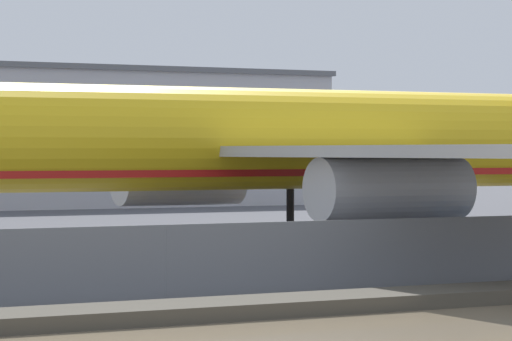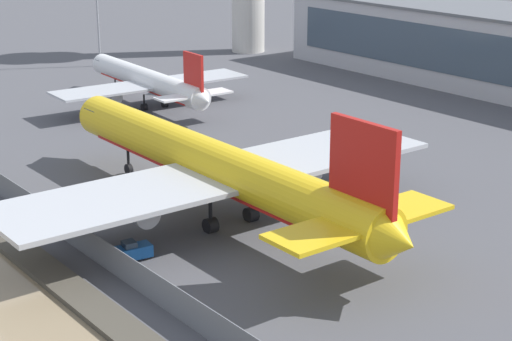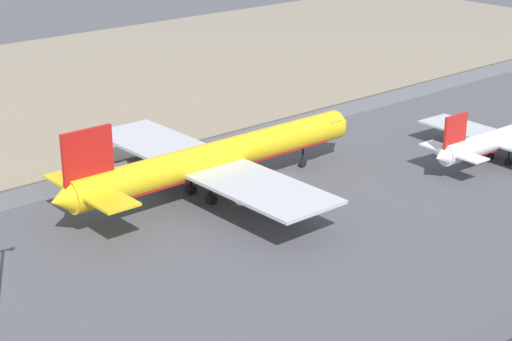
{
  "view_description": "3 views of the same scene",
  "coord_description": "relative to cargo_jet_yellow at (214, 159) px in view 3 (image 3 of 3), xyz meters",
  "views": [
    {
      "loc": [
        -21.92,
        -61.67,
        5.16
      ],
      "look_at": [
        12.97,
        0.97,
        4.25
      ],
      "focal_mm": 105.0,
      "sensor_mm": 36.0,
      "label": 1
    },
    {
      "loc": [
        78.86,
        -47.43,
        31.28
      ],
      "look_at": [
        9.9,
        5.7,
        3.09
      ],
      "focal_mm": 60.0,
      "sensor_mm": 36.0,
      "label": 2
    },
    {
      "loc": [
        84.35,
        91.76,
        47.83
      ],
      "look_at": [
        7.41,
        2.27,
        3.56
      ],
      "focal_mm": 60.0,
      "sensor_mm": 36.0,
      "label": 3
    }
  ],
  "objects": [
    {
      "name": "baggage_tug",
      "position": [
        3.69,
        -11.74,
        -4.74
      ],
      "size": [
        1.99,
        3.38,
        1.8
      ],
      "color": "#19519E",
      "rests_on": "ground"
    },
    {
      "name": "passenger_jet_white_red",
      "position": [
        -45.74,
        19.41,
        -1.59
      ],
      "size": [
        36.27,
        31.17,
        10.36
      ],
      "color": "white",
      "rests_on": "ground"
    },
    {
      "name": "perimeter_fence",
      "position": [
        -12.46,
        -14.7,
        -4.2
      ],
      "size": [
        280.0,
        0.1,
        2.68
      ],
      "color": "slate",
      "rests_on": "ground"
    },
    {
      "name": "shoreline_seawall",
      "position": [
        -12.46,
        -19.2,
        -5.29
      ],
      "size": [
        320.0,
        3.0,
        0.5
      ],
      "color": "#474238",
      "rests_on": "ground"
    },
    {
      "name": "cargo_jet_yellow",
      "position": [
        0.0,
        0.0,
        0.0
      ],
      "size": [
        54.38,
        46.83,
        14.53
      ],
      "color": "yellow",
      "rests_on": "ground"
    },
    {
      "name": "waterfront_lagoon",
      "position": [
        -12.46,
        -69.7,
        -5.54
      ],
      "size": [
        320.0,
        98.0,
        0.01
      ],
      "color": "#937F60",
      "rests_on": "ground"
    },
    {
      "name": "ground_plane",
      "position": [
        -12.46,
        1.3,
        -5.54
      ],
      "size": [
        500.0,
        500.0,
        0.0
      ],
      "primitive_type": "plane",
      "color": "#4C4C51"
    }
  ]
}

